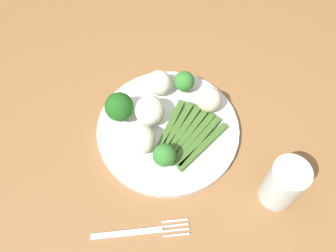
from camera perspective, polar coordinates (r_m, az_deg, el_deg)
The scene contains 13 objects.
ground_plane at distance 1.41m, azimuth -1.90°, elevation -19.77°, with size 6.00×6.00×0.02m, color #B7A88E.
dining_table at distance 0.75m, azimuth -3.42°, elevation -10.21°, with size 1.30×1.04×0.77m.
plate at distance 0.68m, azimuth -0.00°, elevation -0.53°, with size 0.27×0.27×0.01m, color white.
asparagus_bundle at distance 0.66m, azimuth 3.15°, elevation -1.50°, with size 0.15×0.15×0.01m.
broccoli_right at distance 0.70m, azimuth 2.65°, elevation 7.22°, with size 0.04×0.04×0.05m.
broccoli_front_left at distance 0.62m, azimuth -0.58°, elevation -4.78°, with size 0.04×0.04×0.05m.
broccoli_outer_edge at distance 0.66m, azimuth -7.91°, elevation 3.06°, with size 0.05×0.05×0.07m.
cauliflower_left at distance 0.64m, azimuth -4.42°, elevation -2.14°, with size 0.05×0.05×0.05m, color white.
cauliflower_near_center at distance 0.71m, azimuth -1.48°, elevation 7.01°, with size 0.05×0.05×0.05m, color white.
cauliflower_mid at distance 0.69m, azimuth 6.64°, elevation 4.33°, with size 0.05×0.05×0.05m, color beige.
cauliflower_back at distance 0.66m, azimuth -2.97°, elevation 2.55°, with size 0.06×0.06×0.06m, color white.
fork at distance 0.62m, azimuth -4.22°, elevation -16.70°, with size 0.03×0.17×0.00m.
water_glass at distance 0.62m, azimuth 18.21°, elevation -8.91°, with size 0.06×0.06×0.10m, color silver.
Camera 1 is at (0.26, 0.01, 1.37)m, focal length 37.60 mm.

